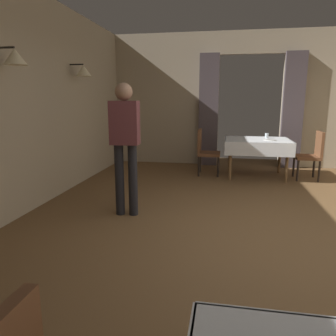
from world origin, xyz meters
The scene contains 8 objects.
ground centered at (0.00, 0.00, 0.00)m, with size 10.08×10.08×0.00m, color brown.
wall_back centered at (0.00, 4.18, 1.51)m, with size 6.40×0.27×3.00m.
dining_table_mid centered at (0.11, 3.05, 0.66)m, with size 1.26×1.05×0.75m.
chair_mid_right centered at (1.12, 2.96, 0.52)m, with size 0.44×0.44×0.93m.
chair_mid_left centered at (-0.91, 3.03, 0.52)m, with size 0.44×0.44×0.93m.
plate_mid_a centered at (0.33, 2.92, 0.76)m, with size 0.23×0.23×0.01m, color white.
glass_mid_b centered at (0.31, 3.29, 0.80)m, with size 0.07×0.07×0.10m, color silver.
person_waiter_by_doorway centered at (-1.79, 0.49, 1.02)m, with size 0.37×0.24×1.72m.
Camera 1 is at (-0.52, -3.43, 1.51)m, focal length 34.13 mm.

